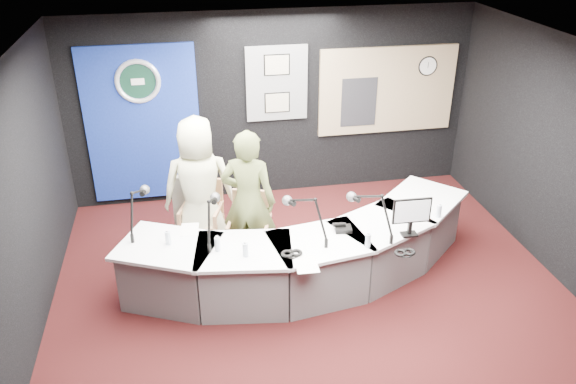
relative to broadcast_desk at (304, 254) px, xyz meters
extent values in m
plane|color=black|center=(0.05, -0.55, -0.38)|extent=(6.00, 6.00, 0.00)
cube|color=silver|center=(0.05, -0.55, 2.42)|extent=(6.00, 6.00, 0.02)
cube|color=black|center=(0.05, 2.45, 1.02)|extent=(6.00, 0.02, 2.80)
cube|color=black|center=(-2.95, -0.55, 1.02)|extent=(0.02, 6.00, 2.80)
cube|color=navy|center=(-1.85, 2.42, 0.88)|extent=(1.60, 0.05, 2.30)
torus|color=silver|center=(-1.85, 2.38, 1.52)|extent=(0.63, 0.07, 0.63)
cylinder|color=black|center=(-1.85, 2.38, 1.52)|extent=(0.48, 0.01, 0.48)
cube|color=slate|center=(0.10, 2.42, 1.38)|extent=(0.90, 0.04, 1.10)
cube|color=gray|center=(0.10, 2.39, 1.65)|extent=(0.34, 0.02, 0.27)
cube|color=gray|center=(0.10, 2.39, 1.09)|extent=(0.34, 0.02, 0.27)
cube|color=#9D8562|center=(1.80, 2.42, 1.18)|extent=(2.12, 0.06, 1.32)
cube|color=#FFD2A1|center=(1.80, 2.41, 1.18)|extent=(2.00, 0.02, 1.20)
cube|color=black|center=(1.35, 2.39, 1.03)|extent=(0.55, 0.02, 0.75)
cylinder|color=white|center=(2.40, 2.39, 1.52)|extent=(0.28, 0.01, 0.28)
cube|color=slate|center=(-1.26, 1.14, 0.24)|extent=(0.51, 0.25, 0.70)
imported|color=beige|center=(-1.16, 0.90, 0.55)|extent=(0.92, 0.61, 1.85)
imported|color=#555E31|center=(-0.60, 0.45, 0.54)|extent=(0.78, 0.65, 1.83)
cube|color=black|center=(1.13, -0.39, 0.70)|extent=(0.45, 0.04, 0.31)
cube|color=black|center=(0.42, -0.16, 0.40)|extent=(0.20, 0.17, 0.05)
torus|color=black|center=(0.94, -0.75, 0.39)|extent=(0.19, 0.19, 0.03)
torus|color=black|center=(-0.26, -0.54, 0.39)|extent=(0.19, 0.19, 0.03)
cube|color=white|center=(-1.32, 0.20, 0.38)|extent=(0.23, 0.31, 0.00)
cube|color=white|center=(-0.14, -0.74, 0.38)|extent=(0.25, 0.34, 0.00)
camera|label=1|loc=(-1.28, -5.62, 3.80)|focal=36.00mm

